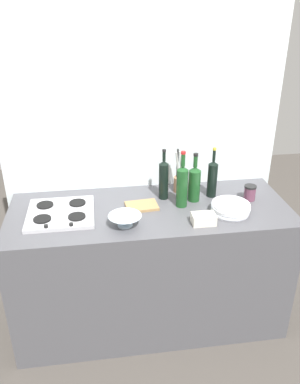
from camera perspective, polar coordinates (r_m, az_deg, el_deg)
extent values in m
plane|color=#47423D|center=(3.05, 0.00, -17.42)|extent=(6.00, 6.00, 0.00)
cube|color=#4C4C51|center=(2.76, 0.00, -10.66)|extent=(1.80, 0.70, 0.90)
cube|color=silver|center=(2.71, -1.16, 8.34)|extent=(1.90, 0.06, 2.54)
cube|color=#B2B2B7|center=(2.50, -12.82, -2.99)|extent=(0.41, 0.40, 0.02)
cylinder|color=black|center=(2.43, -15.37, -3.80)|extent=(0.11, 0.11, 0.01)
cylinder|color=black|center=(2.41, -10.57, -3.52)|extent=(0.11, 0.11, 0.01)
cylinder|color=black|center=(2.58, -14.99, -1.83)|extent=(0.11, 0.11, 0.01)
cylinder|color=black|center=(2.57, -10.48, -1.55)|extent=(0.11, 0.11, 0.01)
cylinder|color=black|center=(2.34, -14.86, -4.82)|extent=(0.02, 0.02, 0.02)
cylinder|color=black|center=(2.33, -11.37, -4.63)|extent=(0.02, 0.02, 0.02)
cylinder|color=white|center=(2.52, 11.47, -2.83)|extent=(0.24, 0.24, 0.01)
cylinder|color=white|center=(2.51, 11.54, -2.69)|extent=(0.24, 0.24, 0.01)
cylinder|color=white|center=(2.51, 11.64, -2.41)|extent=(0.24, 0.24, 0.01)
cylinder|color=white|center=(2.50, 11.68, -2.24)|extent=(0.24, 0.24, 0.01)
cylinder|color=white|center=(2.49, 11.55, -2.00)|extent=(0.24, 0.24, 0.01)
cylinder|color=white|center=(2.49, 11.66, -1.77)|extent=(0.24, 0.24, 0.01)
cylinder|color=#19471E|center=(2.59, 6.42, 0.92)|extent=(0.08, 0.08, 0.21)
cone|color=#19471E|center=(2.54, 6.56, 3.35)|extent=(0.08, 0.08, 0.03)
cylinder|color=#19471E|center=(2.52, 6.62, 4.43)|extent=(0.03, 0.03, 0.08)
cylinder|color=black|center=(2.50, 6.67, 5.40)|extent=(0.03, 0.03, 0.02)
cylinder|color=black|center=(2.60, 1.99, 1.55)|extent=(0.06, 0.06, 0.24)
cone|color=black|center=(2.54, 2.03, 4.28)|extent=(0.06, 0.06, 0.02)
cylinder|color=black|center=(2.53, 2.05, 5.18)|extent=(0.02, 0.02, 0.06)
cylinder|color=black|center=(2.51, 2.06, 6.02)|extent=(0.02, 0.02, 0.02)
cylinder|color=black|center=(2.66, 9.00, 1.67)|extent=(0.07, 0.07, 0.23)
cone|color=black|center=(2.61, 9.20, 4.20)|extent=(0.07, 0.07, 0.02)
cylinder|color=black|center=(2.59, 9.28, 5.22)|extent=(0.02, 0.02, 0.08)
cylinder|color=gold|center=(2.57, 9.35, 6.19)|extent=(0.02, 0.02, 0.02)
cylinder|color=#19471E|center=(2.50, 4.66, 0.54)|extent=(0.07, 0.07, 0.25)
cone|color=#19471E|center=(2.44, 4.77, 3.46)|extent=(0.07, 0.07, 0.03)
cylinder|color=#19471E|center=(2.42, 4.82, 4.63)|extent=(0.03, 0.03, 0.08)
cylinder|color=#B21E1E|center=(2.41, 4.86, 5.72)|extent=(0.03, 0.03, 0.02)
cylinder|color=silver|center=(2.34, -3.62, -4.80)|extent=(0.09, 0.09, 0.01)
cone|color=silver|center=(2.32, -3.65, -4.07)|extent=(0.20, 0.20, 0.06)
cube|color=silver|center=(2.36, 7.77, -3.89)|extent=(0.14, 0.09, 0.06)
cylinder|color=#996B4C|center=(2.72, 4.29, 1.13)|extent=(0.08, 0.08, 0.11)
cylinder|color=#B7B7B2|center=(2.66, 4.63, 3.29)|extent=(0.05, 0.02, 0.26)
cylinder|color=#B7B7B2|center=(2.67, 4.12, 3.29)|extent=(0.05, 0.02, 0.25)
cylinder|color=#262626|center=(2.68, 3.99, 3.54)|extent=(0.01, 0.02, 0.27)
cylinder|color=#262626|center=(2.69, 4.54, 3.52)|extent=(0.04, 0.03, 0.26)
cylinder|color=#66384C|center=(2.69, 14.26, -0.21)|extent=(0.08, 0.08, 0.09)
cylinder|color=black|center=(2.67, 14.38, 0.77)|extent=(0.08, 0.08, 0.01)
cube|color=#9E7A4C|center=(2.53, -1.21, -2.03)|extent=(0.21, 0.16, 0.02)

